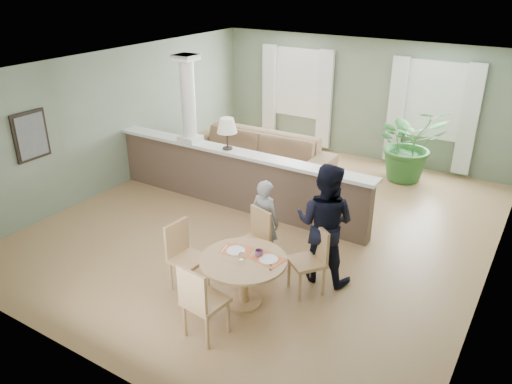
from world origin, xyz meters
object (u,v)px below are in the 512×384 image
Objects in this scene: houseplant at (409,143)px; child_person at (265,221)px; chair_near at (201,300)px; chair_far_man at (312,257)px; chair_far_boy at (255,238)px; dining_table at (244,268)px; man_person at (325,223)px; chair_side at (184,253)px; sofa at (253,158)px.

houseplant is 1.20× the size of child_person.
child_person is at bearing -75.50° from chair_near.
chair_far_man is 0.73× the size of child_person.
chair_far_boy is 0.73× the size of child_person.
chair_far_boy is 1.62m from chair_near.
man_person is (0.62, 1.09, 0.33)m from dining_table.
houseplant is 5.68m from chair_side.
chair_near is 1.03× the size of chair_side.
chair_far_man is 0.95× the size of chair_near.
houseplant reaches higher than dining_table.
chair_far_man is at bearing 167.77° from child_person.
chair_side is at bearing -72.89° from sofa.
houseplant is 6.24m from chair_near.
man_person is at bearing 37.18° from chair_far_boy.
sofa is 3.24× the size of chair_near.
man_person reaches higher than chair_far_man.
chair_side is at bearing -104.85° from houseplant.
man_person is at bearing -102.97° from chair_near.
chair_far_man is (0.62, 0.73, -0.02)m from dining_table.
houseplant is at bearing -89.44° from chair_near.
dining_table is at bearing 115.48° from child_person.
man_person reaches higher than chair_side.
dining_table is 1.12× the size of chair_near.
sofa is 1.87× the size of man_person.
chair_near reaches higher than dining_table.
dining_table is (-0.56, -5.36, -0.24)m from houseplant.
dining_table is 0.96m from chair_far_man.
houseplant is 1.39× the size of dining_table.
chair_far_boy is 0.37m from child_person.
dining_table is 0.81m from chair_far_boy.
child_person is (-0.34, 1.09, 0.11)m from dining_table.
man_person is (0.67, 1.94, 0.32)m from chair_near.
chair_far_man is 0.55× the size of man_person.
man_person reaches higher than dining_table.
houseplant reaches higher than sofa.
man_person is (0.00, 0.36, 0.35)m from chair_far_man.
chair_side is (-1.51, -0.86, 0.01)m from chair_far_man.
houseplant is at bearing -93.45° from child_person.
chair_far_boy is at bearing 112.25° from dining_table.
man_person reaches higher than chair_near.
child_person is 0.74× the size of man_person.
man_person is at bearing -44.00° from sofa.
chair_near is 2.08m from man_person.
chair_side reaches higher than sofa.
chair_far_boy is 0.92m from chair_far_man.
houseplant is 4.27m from man_person.
man_person reaches higher than houseplant.
houseplant is at bearing 30.68° from sofa.
chair_far_boy is at bearing 16.14° from man_person.
chair_far_boy is at bearing -100.62° from houseplant.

